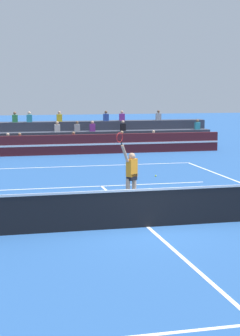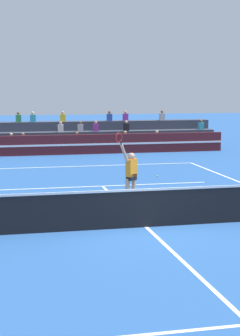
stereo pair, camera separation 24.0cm
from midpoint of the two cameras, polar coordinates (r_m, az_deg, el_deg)
The scene contains 7 objects.
ground_plane at distance 15.30m, azimuth 2.39°, elevation -6.01°, with size 120.00×120.00×0.00m, color #285699.
court_lines at distance 15.30m, azimuth 2.39°, elevation -5.99°, with size 11.10×23.90×0.01m.
tennis_net at distance 15.17m, azimuth 2.40°, elevation -4.02°, with size 12.00×0.10×1.10m.
sponsor_banner_wall at distance 31.32m, azimuth -5.79°, elevation 2.36°, with size 18.00×0.26×1.10m.
bleacher_stand at distance 33.81m, azimuth -6.38°, elevation 2.97°, with size 18.58×2.85×2.28m.
tennis_player at distance 17.69m, azimuth 0.76°, elevation -0.78°, with size 0.91×0.74×2.44m.
tennis_ball at distance 23.67m, azimuth 3.35°, elevation -0.80°, with size 0.07×0.07×0.07m, color #C6DB33.
Camera 1 is at (-4.11, -14.25, 3.79)m, focal length 60.00 mm.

